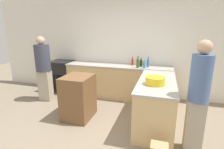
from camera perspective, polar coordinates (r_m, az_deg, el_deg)
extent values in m
plane|color=gray|center=(3.42, -6.28, -18.13)|extent=(14.00, 14.00, 0.00)
cube|color=white|center=(4.92, 3.06, 8.99)|extent=(8.00, 0.06, 2.70)
cube|color=#D6B27A|center=(4.80, 1.97, -2.41)|extent=(2.80, 0.60, 0.86)
cube|color=#ADA89E|center=(4.68, 2.01, 2.85)|extent=(2.83, 0.63, 0.04)
cube|color=#D6B27A|center=(3.59, 14.10, -9.05)|extent=(0.66, 1.68, 0.86)
cube|color=#ADA89E|center=(3.43, 14.57, -2.17)|extent=(0.69, 1.71, 0.04)
cube|color=black|center=(5.50, -16.07, -0.51)|extent=(0.68, 0.59, 0.90)
cube|color=black|center=(5.30, -17.67, -2.74)|extent=(0.57, 0.01, 0.50)
cube|color=black|center=(5.40, -16.41, 4.16)|extent=(0.62, 0.54, 0.01)
cube|color=brown|center=(3.76, -10.93, -7.25)|extent=(0.56, 0.67, 0.91)
cylinder|color=yellow|center=(3.15, 13.92, -1.96)|extent=(0.34, 0.34, 0.14)
cylinder|color=#338CBF|center=(4.37, 10.47, 2.96)|extent=(0.07, 0.07, 0.14)
cylinder|color=#338CBF|center=(4.35, 10.53, 4.26)|extent=(0.03, 0.03, 0.06)
cylinder|color=red|center=(4.67, 6.68, 4.02)|extent=(0.06, 0.06, 0.17)
cylinder|color=red|center=(4.65, 6.73, 5.40)|extent=(0.03, 0.03, 0.06)
cylinder|color=#475B1E|center=(4.39, 8.42, 3.52)|extent=(0.08, 0.08, 0.20)
cylinder|color=#475B1E|center=(4.37, 8.49, 5.35)|extent=(0.03, 0.03, 0.08)
cylinder|color=black|center=(4.55, 9.44, 3.56)|extent=(0.07, 0.07, 0.16)
cylinder|color=black|center=(4.53, 9.50, 4.91)|extent=(0.03, 0.03, 0.06)
cylinder|color=#386BB7|center=(4.54, 11.69, 3.63)|extent=(0.06, 0.06, 0.19)
cylinder|color=#386BB7|center=(4.52, 11.78, 5.24)|extent=(0.03, 0.03, 0.07)
cube|color=#ADA38E|center=(4.91, -20.94, -3.37)|extent=(0.34, 0.20, 0.80)
cylinder|color=#383D4C|center=(4.74, -21.76, 5.07)|extent=(0.37, 0.37, 0.67)
sphere|color=tan|center=(4.70, -22.27, 10.27)|extent=(0.20, 0.20, 0.20)
cube|color=#ADA38E|center=(3.07, 25.23, -14.85)|extent=(0.26, 0.16, 0.82)
cylinder|color=#4C6699|center=(2.79, 26.95, -1.14)|extent=(0.29, 0.29, 0.69)
sphere|color=tan|center=(2.71, 28.06, 7.94)|extent=(0.20, 0.20, 0.20)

